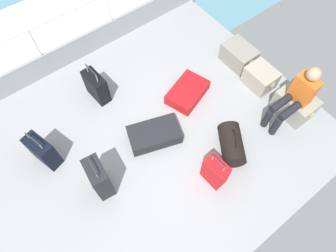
% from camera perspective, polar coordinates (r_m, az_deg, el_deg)
% --- Properties ---
extents(ground_plane, '(4.40, 5.20, 0.06)m').
position_cam_1_polar(ground_plane, '(4.80, -3.11, -2.17)').
color(ground_plane, '#939699').
extents(gunwale_port, '(0.06, 5.20, 0.45)m').
position_cam_1_polar(gunwale_port, '(5.82, -16.29, 14.39)').
color(gunwale_port, '#939699').
rests_on(gunwale_port, ground_plane).
extents(railing_port, '(0.04, 4.20, 1.02)m').
position_cam_1_polar(railing_port, '(5.45, -17.80, 18.38)').
color(railing_port, silver).
rests_on(railing_port, ground_plane).
extents(sea_wake, '(12.00, 12.00, 0.01)m').
position_cam_1_polar(sea_wake, '(7.23, -20.78, 17.38)').
color(sea_wake, '#598C9E').
rests_on(sea_wake, ground_plane).
extents(cargo_crate_0, '(0.62, 0.42, 0.36)m').
position_cam_1_polar(cargo_crate_0, '(5.66, 13.37, 13.04)').
color(cargo_crate_0, gray).
rests_on(cargo_crate_0, ground_plane).
extents(cargo_crate_1, '(0.54, 0.41, 0.35)m').
position_cam_1_polar(cargo_crate_1, '(5.43, 17.25, 8.86)').
color(cargo_crate_1, '#9E9989').
rests_on(cargo_crate_1, ground_plane).
extents(cargo_crate_2, '(0.64, 0.44, 0.40)m').
position_cam_1_polar(cargo_crate_2, '(5.25, 23.08, 3.85)').
color(cargo_crate_2, gray).
rests_on(cargo_crate_2, ground_plane).
extents(passenger_seated, '(0.34, 0.66, 1.10)m').
position_cam_1_polar(passenger_seated, '(4.85, 23.28, 5.21)').
color(passenger_seated, orange).
rests_on(passenger_seated, ground_plane).
extents(suitcase_0, '(0.46, 0.24, 0.70)m').
position_cam_1_polar(suitcase_0, '(5.11, -13.53, 7.36)').
color(suitcase_0, black).
rests_on(suitcase_0, ground_plane).
extents(suitcase_1, '(0.36, 0.23, 0.65)m').
position_cam_1_polar(suitcase_1, '(4.31, 8.99, -8.63)').
color(suitcase_1, red).
rests_on(suitcase_1, ground_plane).
extents(suitcase_2, '(0.43, 0.27, 0.79)m').
position_cam_1_polar(suitcase_2, '(4.24, -13.01, -9.64)').
color(suitcase_2, black).
rests_on(suitcase_2, ground_plane).
extents(suitcase_3, '(0.68, 0.83, 0.20)m').
position_cam_1_polar(suitcase_3, '(5.11, 3.73, 6.45)').
color(suitcase_3, red).
rests_on(suitcase_3, ground_plane).
extents(suitcase_4, '(0.68, 0.90, 0.22)m').
position_cam_1_polar(suitcase_4, '(4.66, -2.64, -1.64)').
color(suitcase_4, black).
rests_on(suitcase_4, ground_plane).
extents(suitcase_5, '(0.48, 0.33, 0.69)m').
position_cam_1_polar(suitcase_5, '(4.72, -22.79, -4.46)').
color(suitcase_5, black).
rests_on(suitcase_5, ground_plane).
extents(duffel_bag, '(0.71, 0.63, 0.49)m').
position_cam_1_polar(duffel_bag, '(4.62, 12.08, -3.43)').
color(duffel_bag, black).
rests_on(duffel_bag, ground_plane).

